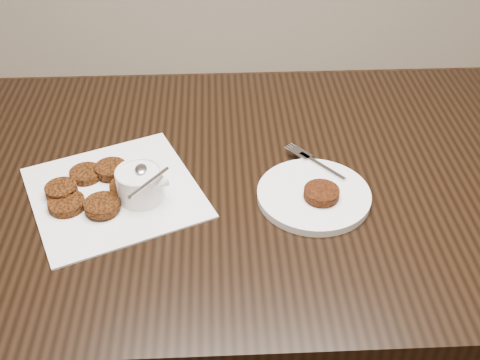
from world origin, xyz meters
The scene contains 5 objects.
table centered at (-0.04, 0.16, 0.38)m, with size 1.31×0.84×0.75m, color black.
napkin centered at (-0.29, 0.12, 0.75)m, with size 0.30×0.30×0.00m, color white.
sauce_ramekin centered at (-0.24, 0.10, 0.82)m, with size 0.12×0.12×0.12m, color white, non-canonical shape.
patty_cluster centered at (-0.33, 0.13, 0.76)m, with size 0.22×0.22×0.02m, color #662F0D, non-canonical shape.
plate_with_patty centered at (0.09, 0.08, 0.77)m, with size 0.21×0.21×0.03m, color white, non-canonical shape.
Camera 1 is at (-0.09, -0.76, 1.47)m, focal length 44.17 mm.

